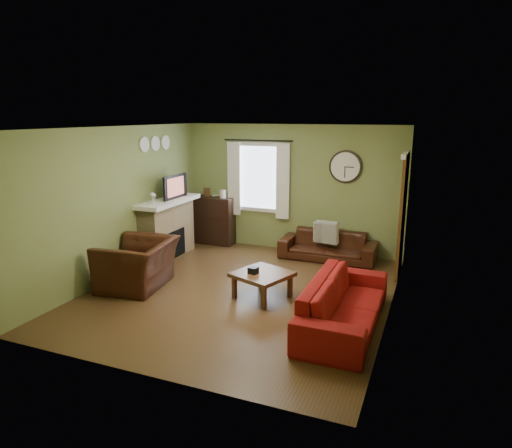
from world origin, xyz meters
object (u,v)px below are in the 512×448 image
at_px(sofa_brown, 328,246).
at_px(sofa_red, 344,303).
at_px(bookshelf, 214,220).
at_px(coffee_table, 262,285).
at_px(armchair, 138,264).

bearing_deg(sofa_brown, sofa_red, -72.45).
distance_m(bookshelf, coffee_table, 3.26).
relative_size(sofa_brown, sofa_red, 0.83).
xyz_separation_m(sofa_brown, coffee_table, (-0.49, -2.30, -0.07)).
height_order(armchair, coffee_table, armchair).
height_order(sofa_brown, armchair, armchair).
relative_size(bookshelf, sofa_brown, 0.56).
bearing_deg(sofa_red, armchair, 87.28).
bearing_deg(sofa_brown, coffee_table, -102.11).
distance_m(bookshelf, sofa_red, 4.57).
height_order(bookshelf, sofa_brown, bookshelf).
xyz_separation_m(sofa_brown, armchair, (-2.57, -2.63, 0.12)).
bearing_deg(coffee_table, sofa_red, -19.90).
xyz_separation_m(sofa_brown, sofa_red, (0.88, -2.79, 0.06)).
distance_m(sofa_brown, coffee_table, 2.35).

